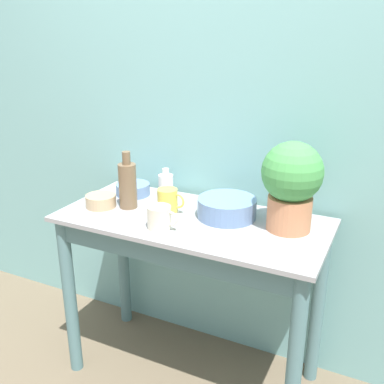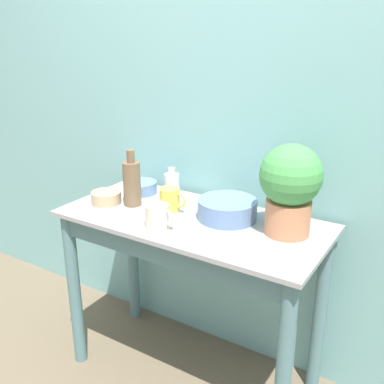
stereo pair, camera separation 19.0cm
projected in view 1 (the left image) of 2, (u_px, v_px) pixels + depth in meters
wall_back at (223, 120)px, 2.09m from camera, size 6.00×0.05×2.40m
counter_table at (190, 260)px, 1.99m from camera, size 1.17×0.54×0.83m
potted_plant at (292, 182)px, 1.77m from camera, size 0.24×0.24×0.36m
bowl_wash_large at (227, 208)px, 1.94m from camera, size 0.25×0.25×0.09m
bottle_tall at (128, 185)px, 2.02m from camera, size 0.08×0.08×0.26m
bottle_short at (166, 185)px, 2.16m from camera, size 0.07×0.07×0.14m
mug_yellow at (168, 200)px, 1.99m from camera, size 0.13×0.09×0.10m
mug_cream at (160, 217)px, 1.82m from camera, size 0.13×0.10×0.10m
bowl_small_blue at (133, 189)px, 2.21m from camera, size 0.16×0.16×0.06m
bowl_small_tan at (101, 201)px, 2.06m from camera, size 0.14×0.14×0.06m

